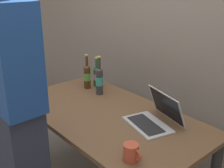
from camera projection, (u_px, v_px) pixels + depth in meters
desk at (107, 125)px, 2.17m from camera, size 1.56×0.84×0.70m
laptop at (155, 117)px, 1.97m from camera, size 0.41×0.38×0.22m
beer_bottle_dark at (87, 76)px, 2.58m from camera, size 0.06×0.06×0.31m
beer_bottle_green at (97, 75)px, 2.63m from camera, size 0.07×0.07×0.28m
beer_bottle_brown at (99, 80)px, 2.43m from camera, size 0.06×0.06×0.34m
person_figure at (15, 110)px, 1.66m from camera, size 0.41×0.30×1.81m
coffee_mug at (131, 152)px, 1.58m from camera, size 0.12×0.09×0.10m
back_wall at (174, 22)px, 2.37m from camera, size 6.00×0.10×2.60m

